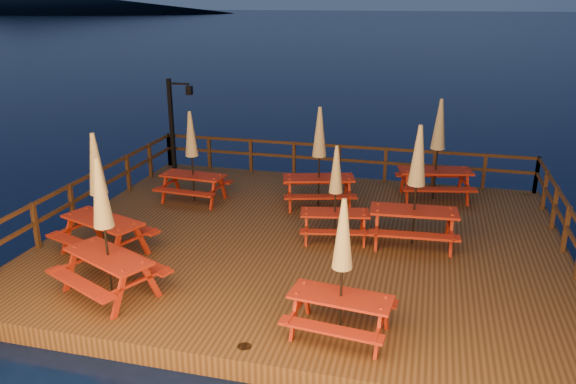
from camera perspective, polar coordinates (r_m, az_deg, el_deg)
name	(u,v)px	position (r m, az deg, el deg)	size (l,w,h in m)	color
ground	(305,252)	(13.73, 1.74, -6.16)	(500.00, 500.00, 0.00)	black
deck	(305,245)	(13.64, 1.75, -5.40)	(12.00, 10.00, 0.40)	#402914
deck_piles	(305,264)	(13.86, 1.72, -7.28)	(11.44, 9.44, 1.40)	#341E10
railing	(320,185)	(14.91, 3.28, 0.75)	(11.80, 9.75, 1.10)	#341E10
lamp_post	(175,116)	(18.87, -11.36, 7.59)	(0.85, 0.18, 3.00)	black
headland_left	(18,0)	(259.45, -25.73, 17.14)	(180.00, 84.00, 9.00)	black
picnic_table_0	(99,193)	(12.87, -18.65, -0.10)	(2.37, 2.16, 2.78)	maroon
picnic_table_1	(104,226)	(11.06, -18.16, -3.27)	(2.42, 2.25, 2.76)	maroon
picnic_table_2	(416,184)	(13.01, 12.90, 0.78)	(2.10, 1.78, 2.84)	maroon
picnic_table_3	(192,155)	(15.78, -9.73, 3.69)	(1.89, 1.60, 2.56)	maroon
picnic_table_4	(336,192)	(13.09, 4.86, 0.03)	(1.84, 1.61, 2.30)	maroon
picnic_table_5	(437,148)	(16.22, 14.94, 4.32)	(2.31, 2.04, 2.87)	maroon
picnic_table_6	(342,267)	(9.35, 5.51, -7.57)	(1.87, 1.60, 2.47)	maroon
picnic_table_7	(319,156)	(15.17, 3.18, 3.71)	(2.29, 2.06, 2.76)	maroon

